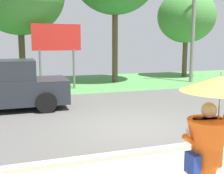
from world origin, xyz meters
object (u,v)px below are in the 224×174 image
at_px(utility_pole, 194,16).
at_px(monk_pedestrian, 210,139).
at_px(tree_right_far, 186,17).
at_px(roadside_billboard, 57,42).

bearing_deg(utility_pole, monk_pedestrian, -122.94).
bearing_deg(tree_right_far, roadside_billboard, -163.18).
distance_m(utility_pole, tree_right_far, 2.99).
bearing_deg(utility_pole, roadside_billboard, -178.27).
bearing_deg(monk_pedestrian, roadside_billboard, 97.99).
height_order(monk_pedestrian, utility_pole, utility_pole).
xyz_separation_m(monk_pedestrian, roadside_billboard, (-0.48, 12.29, 1.39)).
relative_size(utility_pole, tree_right_far, 1.27).
distance_m(monk_pedestrian, tree_right_far, 18.20).
bearing_deg(tree_right_far, monk_pedestrian, -121.50).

